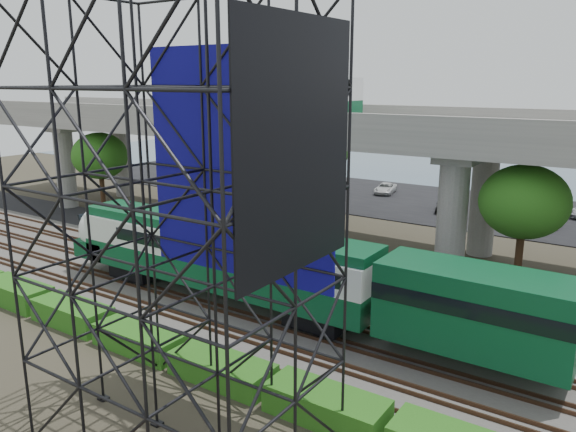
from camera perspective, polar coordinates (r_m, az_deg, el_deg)
The scene contains 13 objects.
ground at distance 31.09m, azimuth -10.05°, elevation -9.72°, with size 140.00×140.00×0.00m, color #474233.
ballast_bed at distance 32.40m, azimuth -7.59°, elevation -8.45°, with size 90.00×12.00×0.20m, color slate.
service_road at distance 38.78m, azimuth 0.73°, elevation -4.66°, with size 90.00×5.00×0.08m, color black.
parking_lot at distance 59.22m, azimuth 13.25°, elevation 1.40°, with size 90.00×18.00×0.08m, color black.
harbor_water at distance 79.90m, azimuth 18.90°, elevation 4.12°, with size 140.00×40.00×0.03m, color #425A6D.
rail_tracks at distance 32.33m, azimuth -7.60°, elevation -8.15°, with size 90.00×9.52×0.16m.
commuter_train at distance 29.90m, azimuth -4.06°, elevation -4.59°, with size 29.30×3.06×4.30m.
overpass at distance 41.89m, azimuth 4.54°, elevation 8.11°, with size 80.00×12.00×12.40m.
scaffold_tower at distance 18.23m, azimuth -11.10°, elevation -1.70°, with size 9.36×6.36×15.00m.
hedge_strip at distance 27.52m, azimuth -14.85°, elevation -11.91°, with size 34.60×1.80×1.20m.
trees at distance 44.62m, azimuth -0.30°, elevation 5.07°, with size 40.94×16.94×7.69m.
suv at distance 47.23m, azimuth -13.19°, elevation -0.74°, with size 2.34×5.07×1.41m, color black.
parked_cars at distance 58.36m, azimuth 13.52°, elevation 1.86°, with size 34.16×9.61×1.27m.
Camera 1 is at (20.07, -20.37, 12.22)m, focal length 35.00 mm.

